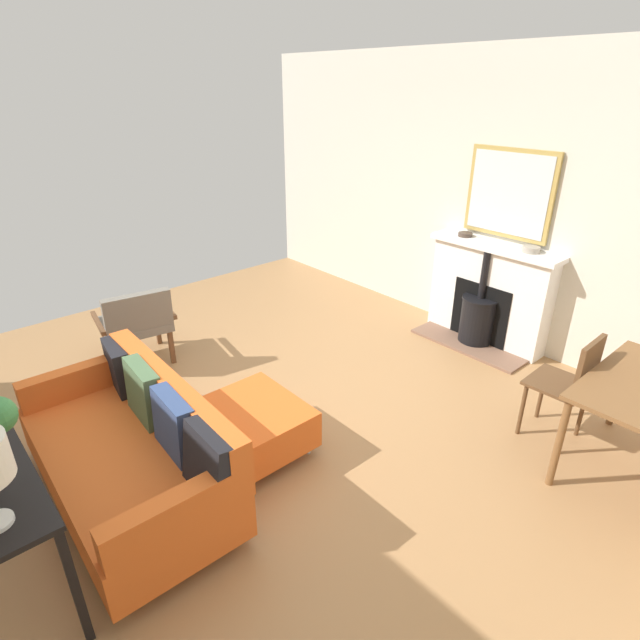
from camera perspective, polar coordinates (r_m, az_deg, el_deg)
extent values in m
cube|color=#A87A4C|center=(4.15, -7.98, -12.08)|extent=(5.89, 6.39, 0.01)
cube|color=beige|center=(5.56, 17.66, 12.99)|extent=(0.12, 6.39, 2.84)
cube|color=brown|center=(5.47, 16.23, -2.80)|extent=(0.34, 1.20, 0.03)
cube|color=white|center=(5.50, 18.52, 2.65)|extent=(0.24, 1.27, 1.00)
cube|color=black|center=(5.48, 17.73, 0.84)|extent=(0.06, 0.64, 0.62)
cylinder|color=black|center=(5.48, 17.40, -0.01)|extent=(0.35, 0.35, 0.47)
cylinder|color=black|center=(5.38, 17.73, 2.32)|extent=(0.37, 0.37, 0.02)
cylinder|color=black|center=(5.29, 18.09, 4.84)|extent=(0.07, 0.07, 0.49)
cube|color=white|center=(5.31, 19.15, 7.82)|extent=(0.29, 1.35, 0.05)
cube|color=tan|center=(5.30, 20.63, 13.23)|extent=(0.04, 0.88, 0.84)
cube|color=silver|center=(5.28, 20.52, 13.22)|extent=(0.01, 0.80, 0.76)
cylinder|color=#47382D|center=(5.50, 16.10, 9.27)|extent=(0.15, 0.15, 0.04)
torus|color=#47382D|center=(5.50, 16.12, 9.42)|extent=(0.15, 0.15, 0.01)
cylinder|color=#9E9384|center=(5.16, 22.76, 7.37)|extent=(0.16, 0.16, 0.05)
torus|color=#9E9384|center=(5.16, 22.81, 7.60)|extent=(0.16, 0.16, 0.01)
cylinder|color=#B2B2B7|center=(4.28, -28.56, -13.23)|extent=(0.04, 0.04, 0.10)
cylinder|color=#B2B2B7|center=(3.18, -21.46, -27.53)|extent=(0.04, 0.04, 0.10)
cylinder|color=#B2B2B7|center=(4.38, -20.03, -10.44)|extent=(0.04, 0.04, 0.10)
cylinder|color=#B2B2B7|center=(3.32, -9.71, -22.78)|extent=(0.04, 0.04, 0.10)
cube|color=orange|center=(3.61, -21.10, -15.22)|extent=(0.88, 1.78, 0.31)
cube|color=orange|center=(3.50, -16.43, -8.91)|extent=(0.18, 1.76, 0.37)
cube|color=orange|center=(4.13, -25.66, -6.15)|extent=(0.80, 0.14, 0.22)
cube|color=orange|center=(2.85, -15.80, -20.15)|extent=(0.80, 0.14, 0.22)
cube|color=black|center=(4.05, -21.82, -5.06)|extent=(0.17, 0.39, 0.38)
cube|color=#4C6B47|center=(3.65, -19.35, -7.83)|extent=(0.15, 0.42, 0.41)
cube|color=#334775|center=(3.28, -16.23, -11.44)|extent=(0.15, 0.41, 0.41)
cube|color=black|center=(2.97, -12.52, -15.57)|extent=(0.17, 0.40, 0.41)
cylinder|color=#B2B2B7|center=(4.03, -12.95, -13.02)|extent=(0.03, 0.03, 0.09)
cylinder|color=#B2B2B7|center=(3.62, -8.09, -17.71)|extent=(0.03, 0.03, 0.09)
cylinder|color=#B2B2B7|center=(4.23, -6.61, -10.33)|extent=(0.03, 0.03, 0.09)
cylinder|color=#B2B2B7|center=(3.85, -1.32, -14.33)|extent=(0.03, 0.03, 0.09)
cube|color=orange|center=(3.80, -7.44, -11.54)|extent=(0.67, 0.75, 0.28)
cube|color=brown|center=(5.51, -17.91, -0.82)|extent=(0.05, 0.05, 0.37)
cube|color=brown|center=(5.43, -23.04, -2.06)|extent=(0.05, 0.05, 0.37)
cube|color=brown|center=(5.09, -16.45, -2.83)|extent=(0.05, 0.05, 0.37)
cube|color=brown|center=(5.01, -22.01, -4.21)|extent=(0.05, 0.05, 0.37)
cube|color=slate|center=(5.17, -20.19, -0.41)|extent=(0.68, 0.65, 0.08)
cube|color=slate|center=(4.85, -19.88, 0.82)|extent=(0.61, 0.20, 0.36)
cube|color=brown|center=(5.19, -16.94, 1.29)|extent=(0.12, 0.53, 0.04)
cube|color=brown|center=(5.09, -23.80, -0.32)|extent=(0.12, 0.53, 0.04)
cube|color=black|center=(2.89, -25.94, -25.59)|extent=(0.04, 0.04, 0.74)
cylinder|color=brown|center=(4.60, 30.79, -6.56)|extent=(0.05, 0.05, 0.69)
cylinder|color=brown|center=(3.76, 25.39, -12.49)|extent=(0.05, 0.05, 0.69)
cylinder|color=brown|center=(4.47, 23.76, -7.60)|extent=(0.03, 0.03, 0.46)
cylinder|color=brown|center=(4.22, 21.89, -9.35)|extent=(0.03, 0.03, 0.46)
cylinder|color=brown|center=(4.39, 27.52, -9.07)|extent=(0.03, 0.03, 0.46)
cylinder|color=brown|center=(4.13, 25.86, -10.96)|extent=(0.03, 0.03, 0.46)
cube|color=brown|center=(4.18, 25.35, -6.51)|extent=(0.41, 0.41, 0.02)
cube|color=brown|center=(4.03, 28.09, -4.73)|extent=(0.36, 0.04, 0.41)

